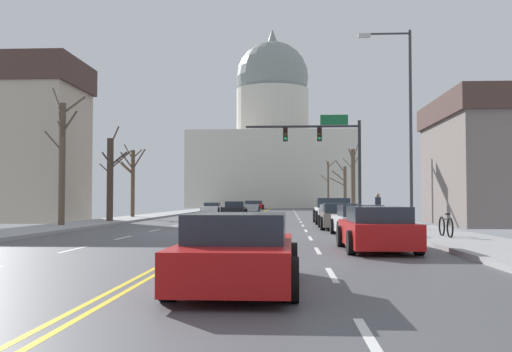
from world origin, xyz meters
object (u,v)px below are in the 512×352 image
sedan_oncoming_01 (212,208)px  bicycle_parked (446,227)px  sedan_near_04 (238,253)px  sedan_near_02 (359,221)px  sedan_oncoming_00 (235,209)px  sedan_near_03 (377,230)px  signal_gantry (328,145)px  street_lamp_right (404,112)px  pedestrian_00 (378,206)px  sedan_near_01 (339,217)px  sedan_oncoming_02 (252,206)px  pickup_truck_near_00 (334,212)px  sedan_oncoming_03 (257,205)px

sedan_oncoming_01 → bicycle_parked: sedan_oncoming_01 is taller
sedan_near_04 → bicycle_parked: size_ratio=2.45×
sedan_near_02 → sedan_oncoming_00: sedan_oncoming_00 is taller
sedan_near_02 → sedan_near_03: (-0.27, -6.50, 0.01)m
signal_gantry → sedan_near_04: size_ratio=1.83×
street_lamp_right → pedestrian_00: size_ratio=5.44×
sedan_near_03 → bicycle_parked: size_ratio=2.42×
sedan_near_01 → sedan_oncoming_02: sedan_oncoming_02 is taller
signal_gantry → sedan_oncoming_01: bearing=116.8°
pickup_truck_near_00 → sedan_near_02: pickup_truck_near_00 is taller
sedan_near_02 → sedan_oncoming_01: size_ratio=0.98×
sedan_near_02 → sedan_oncoming_01: bearing=105.7°
sedan_near_04 → pedestrian_00: pedestrian_00 is taller
sedan_near_04 → pedestrian_00: bearing=75.9°
street_lamp_right → sedan_near_02: bearing=-126.9°
sedan_oncoming_01 → sedan_oncoming_02: bearing=69.3°
bicycle_parked → street_lamp_right: bearing=92.9°
pickup_truck_near_00 → sedan_oncoming_02: bearing=101.3°
sedan_oncoming_00 → bicycle_parked: sedan_oncoming_00 is taller
pickup_truck_near_00 → sedan_near_01: 6.57m
sedan_near_02 → sedan_oncoming_02: bearing=98.5°
sedan_near_04 → pedestrian_00: (5.90, 23.51, 0.48)m
signal_gantry → bicycle_parked: size_ratio=4.47×
sedan_oncoming_02 → bicycle_parked: size_ratio=2.57×
street_lamp_right → sedan_oncoming_00: street_lamp_right is taller
pedestrian_00 → sedan_near_02: bearing=-103.0°
sedan_oncoming_01 → sedan_oncoming_03: 22.76m
sedan_near_04 → bicycle_parked: bearing=60.5°
signal_gantry → pickup_truck_near_00: size_ratio=1.39×
sedan_near_01 → sedan_oncoming_03: sedan_oncoming_03 is taller
signal_gantry → sedan_near_04: signal_gantry is taller
sedan_oncoming_03 → pedestrian_00: 51.73m
sedan_oncoming_00 → sedan_oncoming_02: bearing=89.8°
signal_gantry → sedan_near_02: (0.01, -17.00, -4.62)m
sedan_near_04 → sedan_oncoming_03: sedan_oncoming_03 is taller
street_lamp_right → sedan_near_04: street_lamp_right is taller
sedan_oncoming_00 → sedan_oncoming_02: 21.84m
sedan_near_02 → sedan_oncoming_00: size_ratio=1.02×
sedan_near_02 → sedan_oncoming_01: 39.88m
sedan_near_01 → bicycle_parked: 8.45m
signal_gantry → bicycle_parked: 20.05m
sedan_near_02 → sedan_near_03: bearing=-92.4°
sedan_near_02 → sedan_oncoming_03: sedan_oncoming_03 is taller
sedan_oncoming_02 → sedan_oncoming_03: bearing=90.1°
sedan_near_04 → bicycle_parked: sedan_near_04 is taller
bicycle_parked → sedan_oncoming_03: bearing=98.9°
sedan_oncoming_00 → sedan_oncoming_01: bearing=106.4°
sedan_oncoming_01 → pedestrian_00: 31.28m
sedan_oncoming_01 → sedan_oncoming_02: 10.37m
sedan_oncoming_01 → pedestrian_00: pedestrian_00 is taller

